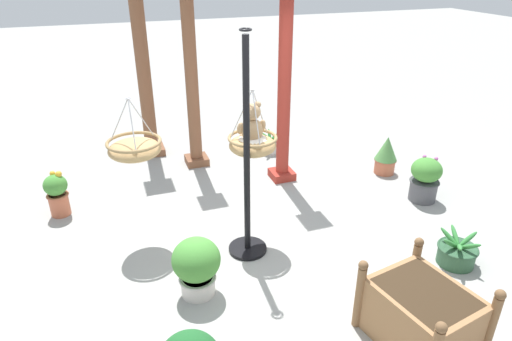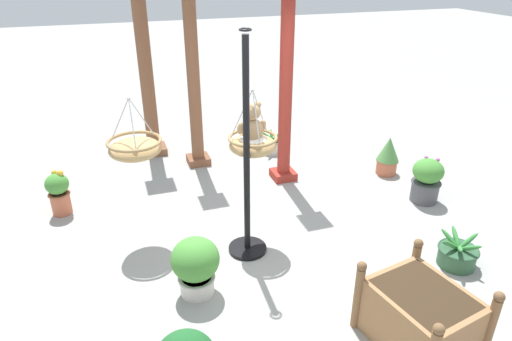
# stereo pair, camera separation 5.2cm
# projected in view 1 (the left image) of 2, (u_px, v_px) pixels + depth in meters

# --- Properties ---
(ground_plane) EXTENTS (40.00, 40.00, 0.00)m
(ground_plane) POSITION_uv_depth(u_px,v_px,m) (258.00, 249.00, 5.18)
(ground_plane) COLOR #9E9E99
(display_pole_central) EXTENTS (0.44, 0.44, 2.48)m
(display_pole_central) POSITION_uv_depth(u_px,v_px,m) (247.00, 191.00, 4.82)
(display_pole_central) COLOR black
(display_pole_central) RESTS_ON ground
(hanging_basket_with_teddy) EXTENTS (0.55, 0.55, 0.74)m
(hanging_basket_with_teddy) POSITION_uv_depth(u_px,v_px,m) (253.00, 144.00, 4.88)
(hanging_basket_with_teddy) COLOR tan
(teddy_bear) EXTENTS (0.33, 0.28, 0.47)m
(teddy_bear) POSITION_uv_depth(u_px,v_px,m) (252.00, 126.00, 4.81)
(teddy_bear) COLOR tan
(hanging_basket_left_high) EXTENTS (0.60, 0.60, 0.69)m
(hanging_basket_left_high) POSITION_uv_depth(u_px,v_px,m) (135.00, 148.00, 4.87)
(hanging_basket_left_high) COLOR tan
(greenhouse_pillar_left) EXTENTS (0.36, 0.36, 2.97)m
(greenhouse_pillar_left) POSITION_uv_depth(u_px,v_px,m) (284.00, 86.00, 6.19)
(greenhouse_pillar_left) COLOR #9E2D23
(greenhouse_pillar_left) RESTS_ON ground
(greenhouse_pillar_right) EXTENTS (0.42, 0.42, 2.98)m
(greenhouse_pillar_right) POSITION_uv_depth(u_px,v_px,m) (143.00, 70.00, 7.02)
(greenhouse_pillar_right) COLOR brown
(greenhouse_pillar_right) RESTS_ON ground
(greenhouse_pillar_far_back) EXTENTS (0.37, 0.37, 3.05)m
(greenhouse_pillar_far_back) POSITION_uv_depth(u_px,v_px,m) (191.00, 74.00, 6.64)
(greenhouse_pillar_far_back) COLOR brown
(greenhouse_pillar_far_back) RESTS_ON ground
(wooden_planter_box) EXTENTS (0.91, 1.02, 0.73)m
(wooden_planter_box) POSITION_uv_depth(u_px,v_px,m) (421.00, 314.00, 3.83)
(wooden_planter_box) COLOR #9E7047
(wooden_planter_box) RESTS_ON ground
(potted_plant_flowering_red) EXTENTS (0.41, 0.41, 0.63)m
(potted_plant_flowering_red) POSITION_uv_depth(u_px,v_px,m) (425.00, 179.00, 6.08)
(potted_plant_flowering_red) COLOR #4C4C51
(potted_plant_flowering_red) RESTS_ON ground
(potted_plant_tall_leafy) EXTENTS (0.48, 0.47, 0.38)m
(potted_plant_tall_leafy) POSITION_uv_depth(u_px,v_px,m) (457.00, 253.00, 4.88)
(potted_plant_tall_leafy) COLOR #2D5638
(potted_plant_tall_leafy) RESTS_ON ground
(potted_plant_bushy_green) EXTENTS (0.48, 0.48, 0.63)m
(potted_plant_bushy_green) POSITION_uv_depth(u_px,v_px,m) (197.00, 265.00, 4.36)
(potted_plant_bushy_green) COLOR beige
(potted_plant_bushy_green) RESTS_ON ground
(potted_plant_small_succulent) EXTENTS (0.34, 0.34, 0.60)m
(potted_plant_small_succulent) POSITION_uv_depth(u_px,v_px,m) (386.00, 155.00, 6.84)
(potted_plant_small_succulent) COLOR #BC6042
(potted_plant_small_succulent) RESTS_ON ground
(potted_plant_conical_shrub) EXTENTS (0.42, 0.45, 0.37)m
(potted_plant_conical_shrub) POSITION_uv_depth(u_px,v_px,m) (270.00, 144.00, 7.63)
(potted_plant_conical_shrub) COLOR beige
(potted_plant_conical_shrub) RESTS_ON ground
(potted_plant_trailing_ivy) EXTENTS (0.30, 0.30, 0.62)m
(potted_plant_trailing_ivy) POSITION_uv_depth(u_px,v_px,m) (57.00, 193.00, 5.73)
(potted_plant_trailing_ivy) COLOR #BC6042
(potted_plant_trailing_ivy) RESTS_ON ground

